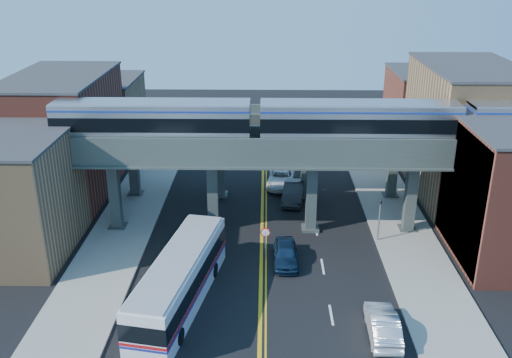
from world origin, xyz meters
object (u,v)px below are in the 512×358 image
transit_train (359,122)px  car_lane_b (293,192)px  car_lane_c (281,178)px  car_parked_curb (383,325)px  traffic_signal (380,215)px  car_lane_d (282,154)px  transit_bus (180,281)px  stop_sign (265,238)px  car_lane_a (286,254)px

transit_train → car_lane_b: size_ratio=9.11×
car_lane_c → car_parked_curb: 24.39m
transit_train → traffic_signal: transit_train is taller
car_lane_d → transit_bus: bearing=-97.3°
traffic_signal → car_parked_curb: (-1.89, -12.05, -1.51)m
traffic_signal → transit_bus: 16.91m
car_lane_d → car_parked_curb: (5.29, -30.84, -0.03)m
car_lane_c → car_parked_curb: bearing=-71.8°
car_lane_c → car_parked_curb: size_ratio=1.15×
stop_sign → transit_bus: size_ratio=0.20×
transit_train → stop_sign: transit_train is taller
transit_bus → car_lane_d: transit_bus is taller
transit_train → car_lane_d: bearing=107.8°
car_lane_a → car_parked_curb: car_parked_curb is taller
transit_train → car_parked_curb: 16.40m
stop_sign → car_parked_curb: size_ratio=0.55×
traffic_signal → car_lane_a: bearing=-154.8°
transit_train → car_lane_c: bearing=120.1°
stop_sign → car_lane_b: size_ratio=0.51×
transit_bus → car_lane_a: transit_bus is taller
car_lane_c → car_parked_curb: (5.51, -23.76, 0.02)m
traffic_signal → car_lane_a: size_ratio=0.92×
transit_train → traffic_signal: bearing=-48.3°
traffic_signal → car_lane_d: size_ratio=0.72×
stop_sign → car_lane_b: (2.56, 10.92, -0.91)m
car_lane_b → car_lane_a: bearing=-87.9°
traffic_signal → car_lane_d: 20.17m
car_lane_a → car_lane_b: car_lane_b is taller
transit_train → car_parked_curb: bearing=-90.4°
transit_train → car_lane_d: size_ratio=8.29×
traffic_signal → car_lane_a: 8.32m
transit_train → stop_sign: bearing=-144.9°
traffic_signal → car_lane_c: 13.94m
stop_sign → car_lane_b: 11.25m
stop_sign → car_lane_a: size_ratio=0.59×
traffic_signal → car_lane_b: 10.25m
transit_train → car_lane_b: transit_train is taller
car_lane_d → car_parked_curb: size_ratio=1.18×
traffic_signal → car_parked_curb: size_ratio=0.85×
transit_train → car_lane_d: 19.55m
transit_bus → car_parked_curb: transit_bus is taller
car_parked_curb → transit_train: bearing=-88.8°
car_lane_a → car_lane_b: bearing=83.9°
transit_bus → stop_sign: bearing=-33.1°
traffic_signal → car_lane_c: traffic_signal is taller
car_lane_b → car_parked_curb: bearing=-70.1°
car_lane_a → car_lane_c: (0.00, 15.20, 0.01)m
car_lane_b → car_lane_d: (-0.84, 10.88, -0.03)m
car_lane_a → car_parked_curb: (5.51, -8.56, 0.03)m
car_lane_b → transit_train: bearing=-45.0°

